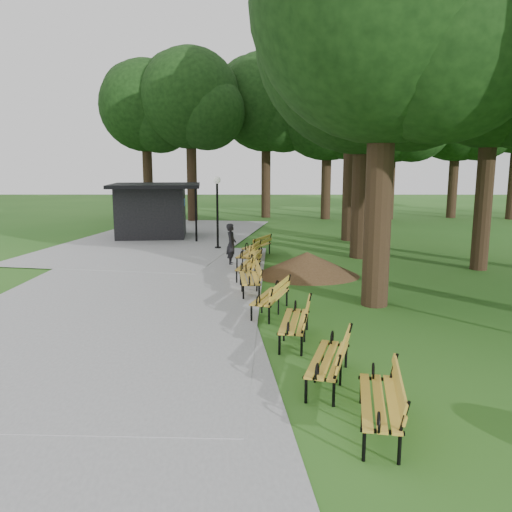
{
  "coord_description": "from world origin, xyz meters",
  "views": [
    {
      "loc": [
        -0.15,
        -11.65,
        3.78
      ],
      "look_at": [
        -0.19,
        3.08,
        1.1
      ],
      "focal_mm": 36.24,
      "sensor_mm": 36.0,
      "label": 1
    }
  ],
  "objects_px": {
    "bench_4": "(249,278)",
    "bench_6": "(248,254)",
    "dirt_mound": "(307,264)",
    "bench_1": "(328,360)",
    "lamp_post": "(217,197)",
    "bench_7": "(257,246)",
    "kiosk": "(151,211)",
    "lawn_tree_4": "(356,29)",
    "bench_0": "(379,402)",
    "bench_2": "(294,322)",
    "lawn_tree_0": "(387,4)",
    "lawn_tree_1": "(495,61)",
    "bench_5": "(249,265)",
    "person": "(231,244)",
    "lawn_tree_2": "(367,42)",
    "bench_3": "(270,297)"
  },
  "relations": [
    {
      "from": "lamp_post",
      "to": "bench_2",
      "type": "bearing_deg",
      "value": -78.02
    },
    {
      "from": "person",
      "to": "bench_4",
      "type": "xyz_separation_m",
      "value": [
        0.74,
        -4.21,
        -0.34
      ]
    },
    {
      "from": "bench_0",
      "to": "bench_7",
      "type": "bearing_deg",
      "value": -162.67
    },
    {
      "from": "person",
      "to": "bench_6",
      "type": "bearing_deg",
      "value": -101.91
    },
    {
      "from": "kiosk",
      "to": "lawn_tree_1",
      "type": "relative_size",
      "value": 0.43
    },
    {
      "from": "dirt_mound",
      "to": "bench_1",
      "type": "bearing_deg",
      "value": -93.03
    },
    {
      "from": "kiosk",
      "to": "lawn_tree_1",
      "type": "height_order",
      "value": "lawn_tree_1"
    },
    {
      "from": "bench_1",
      "to": "bench_7",
      "type": "relative_size",
      "value": 1.0
    },
    {
      "from": "dirt_mound",
      "to": "bench_1",
      "type": "distance_m",
      "value": 8.69
    },
    {
      "from": "bench_4",
      "to": "bench_6",
      "type": "distance_m",
      "value": 4.07
    },
    {
      "from": "bench_7",
      "to": "lawn_tree_1",
      "type": "bearing_deg",
      "value": 97.1
    },
    {
      "from": "lawn_tree_4",
      "to": "bench_2",
      "type": "bearing_deg",
      "value": -104.28
    },
    {
      "from": "dirt_mound",
      "to": "bench_1",
      "type": "height_order",
      "value": "bench_1"
    },
    {
      "from": "dirt_mound",
      "to": "bench_7",
      "type": "relative_size",
      "value": 1.56
    },
    {
      "from": "bench_6",
      "to": "bench_7",
      "type": "xyz_separation_m",
      "value": [
        0.3,
        1.8,
        0.0
      ]
    },
    {
      "from": "person",
      "to": "bench_1",
      "type": "bearing_deg",
      "value": -167.76
    },
    {
      "from": "bench_7",
      "to": "bench_6",
      "type": "bearing_deg",
      "value": 14.63
    },
    {
      "from": "person",
      "to": "lawn_tree_2",
      "type": "height_order",
      "value": "lawn_tree_2"
    },
    {
      "from": "kiosk",
      "to": "bench_7",
      "type": "distance_m",
      "value": 7.69
    },
    {
      "from": "bench_1",
      "to": "lawn_tree_2",
      "type": "height_order",
      "value": "lawn_tree_2"
    },
    {
      "from": "lamp_post",
      "to": "bench_3",
      "type": "xyz_separation_m",
      "value": [
        2.07,
        -9.91,
        -1.85
      ]
    },
    {
      "from": "lawn_tree_1",
      "to": "person",
      "type": "bearing_deg",
      "value": 174.92
    },
    {
      "from": "lamp_post",
      "to": "bench_7",
      "type": "bearing_deg",
      "value": -48.02
    },
    {
      "from": "kiosk",
      "to": "lawn_tree_4",
      "type": "bearing_deg",
      "value": -10.88
    },
    {
      "from": "dirt_mound",
      "to": "lamp_post",
      "type": "bearing_deg",
      "value": 122.22
    },
    {
      "from": "dirt_mound",
      "to": "bench_2",
      "type": "height_order",
      "value": "bench_2"
    },
    {
      "from": "kiosk",
      "to": "bench_3",
      "type": "height_order",
      "value": "kiosk"
    },
    {
      "from": "kiosk",
      "to": "bench_0",
      "type": "bearing_deg",
      "value": -75.48
    },
    {
      "from": "dirt_mound",
      "to": "bench_6",
      "type": "xyz_separation_m",
      "value": [
        -2.01,
        1.72,
        0.03
      ]
    },
    {
      "from": "person",
      "to": "lamp_post",
      "type": "height_order",
      "value": "lamp_post"
    },
    {
      "from": "bench_6",
      "to": "lawn_tree_1",
      "type": "bearing_deg",
      "value": 97.92
    },
    {
      "from": "lawn_tree_0",
      "to": "lawn_tree_1",
      "type": "distance_m",
      "value": 6.74
    },
    {
      "from": "bench_0",
      "to": "bench_6",
      "type": "relative_size",
      "value": 1.0
    },
    {
      "from": "bench_3",
      "to": "lawn_tree_2",
      "type": "bearing_deg",
      "value": 172.27
    },
    {
      "from": "person",
      "to": "lawn_tree_4",
      "type": "xyz_separation_m",
      "value": [
        5.48,
        6.23,
        9.04
      ]
    },
    {
      "from": "lawn_tree_0",
      "to": "lawn_tree_1",
      "type": "height_order",
      "value": "lawn_tree_0"
    },
    {
      "from": "bench_0",
      "to": "lawn_tree_2",
      "type": "relative_size",
      "value": 0.15
    },
    {
      "from": "bench_2",
      "to": "bench_6",
      "type": "bearing_deg",
      "value": -163.16
    },
    {
      "from": "bench_0",
      "to": "bench_2",
      "type": "relative_size",
      "value": 1.0
    },
    {
      "from": "bench_5",
      "to": "lawn_tree_0",
      "type": "height_order",
      "value": "lawn_tree_0"
    },
    {
      "from": "bench_0",
      "to": "bench_4",
      "type": "xyz_separation_m",
      "value": [
        -1.96,
        7.91,
        0.0
      ]
    },
    {
      "from": "bench_4",
      "to": "bench_6",
      "type": "bearing_deg",
      "value": 176.9
    },
    {
      "from": "lamp_post",
      "to": "bench_7",
      "type": "relative_size",
      "value": 1.68
    },
    {
      "from": "bench_1",
      "to": "lawn_tree_2",
      "type": "distance_m",
      "value": 14.67
    },
    {
      "from": "person",
      "to": "bench_4",
      "type": "bearing_deg",
      "value": -169.54
    },
    {
      "from": "bench_1",
      "to": "lawn_tree_4",
      "type": "distance_m",
      "value": 19.49
    },
    {
      "from": "dirt_mound",
      "to": "bench_5",
      "type": "distance_m",
      "value": 2.02
    },
    {
      "from": "bench_1",
      "to": "bench_5",
      "type": "height_order",
      "value": "same"
    },
    {
      "from": "bench_7",
      "to": "lawn_tree_1",
      "type": "height_order",
      "value": "lawn_tree_1"
    },
    {
      "from": "bench_0",
      "to": "person",
      "type": "bearing_deg",
      "value": -157.4
    }
  ]
}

